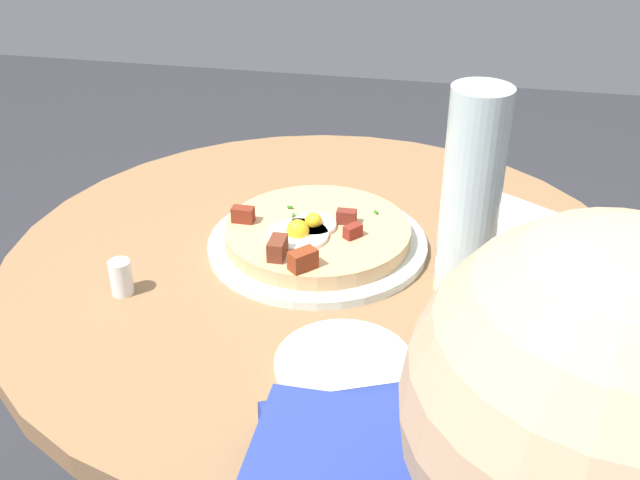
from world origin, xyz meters
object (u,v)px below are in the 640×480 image
at_px(pepper_shaker, 632,279).
at_px(salt_shaker, 121,277).
at_px(dining_table, 322,359).
at_px(bread_plate, 344,364).
at_px(water_bottle, 471,194).
at_px(water_glass, 563,309).
at_px(knife, 524,217).
at_px(fork, 511,226).
at_px(pizza_plate, 318,244).
at_px(breakfast_pizza, 316,233).

bearing_deg(pepper_shaker, salt_shaker, 10.39).
height_order(dining_table, bread_plate, bread_plate).
distance_m(bread_plate, water_bottle, 0.26).
bearing_deg(water_glass, bread_plate, 15.09).
bearing_deg(salt_shaker, pepper_shaker, -169.61).
relative_size(dining_table, knife, 4.82).
bearing_deg(fork, pepper_shaker, -13.74).
distance_m(pizza_plate, water_glass, 0.36).
bearing_deg(pizza_plate, fork, -158.34).
xyz_separation_m(breakfast_pizza, pepper_shaker, (-0.41, 0.04, 0.00)).
relative_size(breakfast_pizza, knife, 1.43).
xyz_separation_m(fork, water_glass, (-0.04, 0.29, 0.06)).
xyz_separation_m(water_bottle, salt_shaker, (0.42, 0.10, -0.11)).
bearing_deg(breakfast_pizza, salt_shaker, 35.41).
distance_m(water_glass, salt_shaker, 0.53).
relative_size(bread_plate, knife, 0.85).
height_order(breakfast_pizza, knife, breakfast_pizza).
distance_m(dining_table, bread_plate, 0.29).
relative_size(knife, water_glass, 1.33).
bearing_deg(dining_table, water_glass, 151.53).
distance_m(dining_table, pizza_plate, 0.18).
bearing_deg(water_glass, breakfast_pizza, -30.48).
bearing_deg(water_glass, pizza_plate, -31.14).
distance_m(breakfast_pizza, water_glass, 0.36).
xyz_separation_m(knife, salt_shaker, (0.50, 0.29, 0.02)).
bearing_deg(dining_table, pizza_plate, -64.75).
relative_size(dining_table, breakfast_pizza, 3.38).
height_order(fork, pepper_shaker, pepper_shaker).
relative_size(dining_table, water_glass, 6.40).
height_order(knife, water_glass, water_glass).
bearing_deg(fork, breakfast_pizza, -125.04).
xyz_separation_m(pizza_plate, bread_plate, (-0.08, 0.25, -0.00)).
xyz_separation_m(bread_plate, pepper_shaker, (-0.33, -0.20, 0.02)).
bearing_deg(bread_plate, fork, -117.61).
bearing_deg(breakfast_pizza, knife, -154.03).
relative_size(bread_plate, water_glass, 1.13).
height_order(dining_table, fork, fork).
relative_size(pizza_plate, pepper_shaker, 5.34).
bearing_deg(salt_shaker, water_glass, 177.02).
distance_m(fork, knife, 0.04).
relative_size(dining_table, bread_plate, 5.66).
xyz_separation_m(dining_table, water_glass, (-0.30, 0.16, 0.24)).
bearing_deg(breakfast_pizza, water_glass, 149.52).
bearing_deg(knife, water_bottle, -80.46).
distance_m(breakfast_pizza, pepper_shaker, 0.41).
xyz_separation_m(breakfast_pizza, salt_shaker, (0.22, 0.15, -0.00)).
relative_size(water_bottle, pepper_shaker, 4.67).
xyz_separation_m(bread_plate, water_bottle, (-0.12, -0.19, 0.13)).
distance_m(bread_plate, salt_shaker, 0.31).
height_order(breakfast_pizza, salt_shaker, breakfast_pizza).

